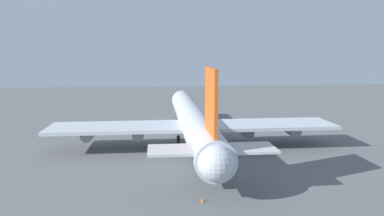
% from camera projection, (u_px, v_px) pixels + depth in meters
% --- Properties ---
extents(ground_plane, '(281.09, 281.09, 0.00)m').
position_uv_depth(ground_plane, '(192.00, 144.00, 80.60)').
color(ground_plane, slate).
extents(cargo_airplane, '(70.27, 60.57, 18.18)m').
position_uv_depth(cargo_airplane, '(192.00, 120.00, 79.24)').
color(cargo_airplane, silver).
rests_on(cargo_airplane, ground_plane).
extents(pushback_tractor, '(4.37, 3.76, 2.00)m').
position_uv_depth(pushback_tractor, '(261.00, 125.00, 96.76)').
color(pushback_tractor, silver).
rests_on(pushback_tractor, ground_plane).
extents(safety_cone_nose, '(0.58, 0.58, 0.83)m').
position_uv_depth(safety_cone_nose, '(179.00, 117.00, 111.53)').
color(safety_cone_nose, orange).
rests_on(safety_cone_nose, ground_plane).
extents(safety_cone_tail, '(0.44, 0.44, 0.63)m').
position_uv_depth(safety_cone_tail, '(203.00, 200.00, 49.29)').
color(safety_cone_tail, orange).
rests_on(safety_cone_tail, ground_plane).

